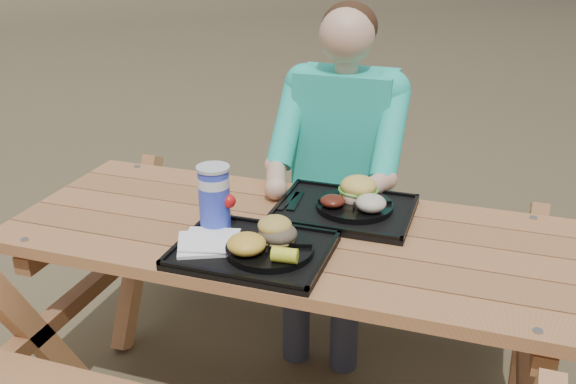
% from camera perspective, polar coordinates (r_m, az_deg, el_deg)
% --- Properties ---
extents(picnic_table, '(1.80, 1.49, 0.75)m').
position_cam_1_polar(picnic_table, '(2.26, 0.00, -11.86)').
color(picnic_table, '#999999').
rests_on(picnic_table, ground).
extents(tray_near, '(0.45, 0.35, 0.02)m').
position_cam_1_polar(tray_near, '(1.91, -3.13, -5.31)').
color(tray_near, black).
rests_on(tray_near, picnic_table).
extents(tray_far, '(0.45, 0.35, 0.02)m').
position_cam_1_polar(tray_far, '(2.17, 5.08, -1.69)').
color(tray_far, black).
rests_on(tray_far, picnic_table).
extents(plate_near, '(0.26, 0.26, 0.02)m').
position_cam_1_polar(plate_near, '(1.88, -1.64, -5.10)').
color(plate_near, black).
rests_on(plate_near, tray_near).
extents(plate_far, '(0.26, 0.26, 0.02)m').
position_cam_1_polar(plate_far, '(2.17, 5.93, -1.21)').
color(plate_far, black).
rests_on(plate_far, tray_far).
extents(napkin_stack, '(0.22, 0.22, 0.02)m').
position_cam_1_polar(napkin_stack, '(1.94, -7.32, -4.46)').
color(napkin_stack, white).
rests_on(napkin_stack, tray_near).
extents(soda_cup, '(0.10, 0.10, 0.20)m').
position_cam_1_polar(soda_cup, '(2.00, -6.56, -0.63)').
color(soda_cup, '#192CC2').
rests_on(soda_cup, tray_near).
extents(condiment_bbq, '(0.05, 0.05, 0.03)m').
position_cam_1_polar(condiment_bbq, '(2.01, -1.44, -2.94)').
color(condiment_bbq, black).
rests_on(condiment_bbq, tray_near).
extents(condiment_mustard, '(0.04, 0.04, 0.03)m').
position_cam_1_polar(condiment_mustard, '(1.99, -0.33, -3.31)').
color(condiment_mustard, yellow).
rests_on(condiment_mustard, tray_near).
extents(sandwich, '(0.11, 0.11, 0.11)m').
position_cam_1_polar(sandwich, '(1.88, -0.92, -2.81)').
color(sandwich, gold).
rests_on(sandwich, plate_near).
extents(mac_cheese, '(0.11, 0.11, 0.06)m').
position_cam_1_polar(mac_cheese, '(1.83, -3.71, -4.62)').
color(mac_cheese, gold).
rests_on(mac_cheese, plate_near).
extents(corn_cob, '(0.08, 0.08, 0.04)m').
position_cam_1_polar(corn_cob, '(1.78, -0.30, -5.63)').
color(corn_cob, yellow).
rests_on(corn_cob, plate_near).
extents(cutlery_far, '(0.04, 0.16, 0.01)m').
position_cam_1_polar(cutlery_far, '(2.21, 0.66, -0.79)').
color(cutlery_far, black).
rests_on(cutlery_far, tray_far).
extents(burger, '(0.13, 0.13, 0.11)m').
position_cam_1_polar(burger, '(2.19, 6.30, 0.92)').
color(burger, '#E0B74F').
rests_on(burger, plate_far).
extents(baked_beans, '(0.08, 0.08, 0.04)m').
position_cam_1_polar(baked_beans, '(2.13, 3.99, -0.80)').
color(baked_beans, '#541A10').
rests_on(baked_beans, plate_far).
extents(potato_salad, '(0.10, 0.10, 0.06)m').
position_cam_1_polar(potato_salad, '(2.10, 7.38, -0.98)').
color(potato_salad, beige).
rests_on(potato_salad, plate_far).
extents(diner, '(0.48, 0.84, 1.28)m').
position_cam_1_polar(diner, '(2.65, 4.83, 0.22)').
color(diner, '#1CC4AF').
rests_on(diner, ground).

